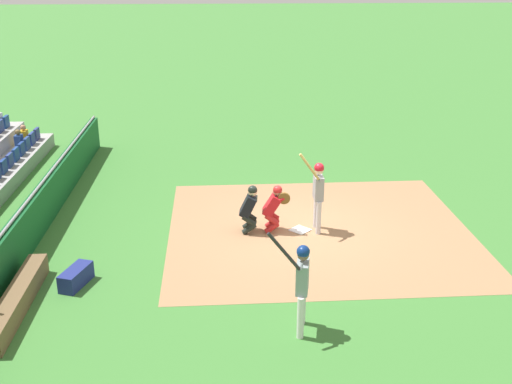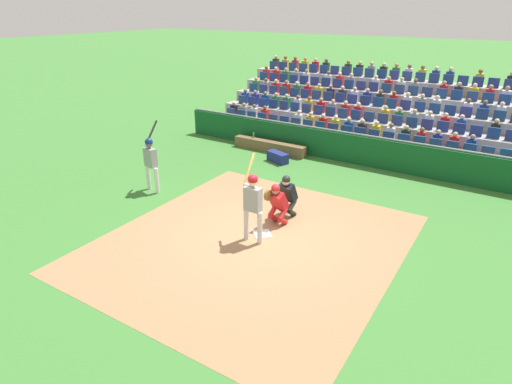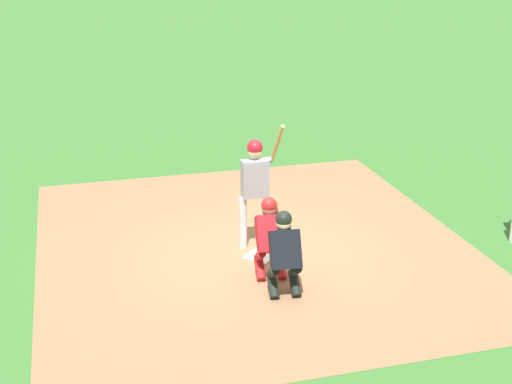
{
  "view_description": "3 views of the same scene",
  "coord_description": "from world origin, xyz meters",
  "px_view_note": "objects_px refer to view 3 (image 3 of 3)",
  "views": [
    {
      "loc": [
        14.51,
        -1.91,
        6.68
      ],
      "look_at": [
        -0.54,
        -1.12,
        0.88
      ],
      "focal_mm": 43.37,
      "sensor_mm": 36.0,
      "label": 1
    },
    {
      "loc": [
        -5.29,
        8.46,
        5.57
      ],
      "look_at": [
        0.35,
        -0.22,
        1.06
      ],
      "focal_mm": 30.16,
      "sensor_mm": 36.0,
      "label": 2
    },
    {
      "loc": [
        -2.66,
        -10.05,
        4.95
      ],
      "look_at": [
        -0.08,
        -0.0,
        1.12
      ],
      "focal_mm": 49.86,
      "sensor_mm": 36.0,
      "label": 3
    }
  ],
  "objects_px": {
    "home_plate_marker": "(261,256)",
    "batter_at_plate": "(256,181)",
    "catcher_crouching": "(271,233)",
    "home_plate_umpire": "(284,250)"
  },
  "relations": [
    {
      "from": "home_plate_marker",
      "to": "home_plate_umpire",
      "type": "relative_size",
      "value": 0.34
    },
    {
      "from": "batter_at_plate",
      "to": "home_plate_umpire",
      "type": "height_order",
      "value": "batter_at_plate"
    },
    {
      "from": "home_plate_marker",
      "to": "batter_at_plate",
      "type": "bearing_deg",
      "value": 86.47
    },
    {
      "from": "home_plate_umpire",
      "to": "catcher_crouching",
      "type": "bearing_deg",
      "value": 92.54
    },
    {
      "from": "home_plate_marker",
      "to": "catcher_crouching",
      "type": "xyz_separation_m",
      "value": [
        -0.03,
        -0.68,
        0.69
      ]
    },
    {
      "from": "batter_at_plate",
      "to": "catcher_crouching",
      "type": "bearing_deg",
      "value": -92.79
    },
    {
      "from": "home_plate_marker",
      "to": "catcher_crouching",
      "type": "distance_m",
      "value": 0.97
    },
    {
      "from": "home_plate_marker",
      "to": "batter_at_plate",
      "type": "height_order",
      "value": "batter_at_plate"
    },
    {
      "from": "home_plate_marker",
      "to": "batter_at_plate",
      "type": "xyz_separation_m",
      "value": [
        0.03,
        0.43,
        1.13
      ]
    },
    {
      "from": "catcher_crouching",
      "to": "home_plate_umpire",
      "type": "bearing_deg",
      "value": -87.46
    }
  ]
}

